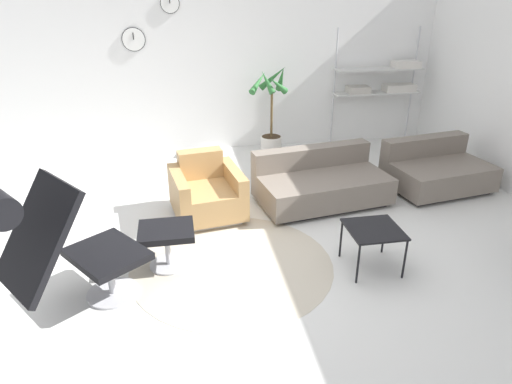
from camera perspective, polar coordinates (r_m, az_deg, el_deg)
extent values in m
plane|color=silver|center=(4.58, -0.75, -7.11)|extent=(12.00, 12.00, 0.00)
cube|color=white|center=(7.10, -5.14, 16.38)|extent=(12.00, 0.06, 2.80)
cylinder|color=black|center=(7.02, -15.05, 17.94)|extent=(0.33, 0.01, 0.33)
cylinder|color=white|center=(7.02, -15.05, 17.94)|extent=(0.31, 0.02, 0.31)
cube|color=black|center=(7.00, -15.10, 18.30)|extent=(0.01, 0.01, 0.09)
cylinder|color=black|center=(6.97, -10.72, 22.16)|extent=(0.27, 0.01, 0.27)
cylinder|color=white|center=(6.97, -10.72, 22.16)|extent=(0.25, 0.02, 0.25)
cube|color=black|center=(6.95, -10.75, 22.47)|extent=(0.01, 0.01, 0.08)
cylinder|color=#BCB29E|center=(4.35, -3.01, -9.04)|extent=(1.90, 1.90, 0.01)
cylinder|color=#BCBCC1|center=(4.16, -17.40, -11.93)|extent=(0.62, 0.62, 0.02)
cylinder|color=#BCBCC1|center=(4.06, -17.72, -9.89)|extent=(0.06, 0.06, 0.34)
cube|color=black|center=(3.95, -18.11, -7.38)|extent=(0.77, 0.80, 0.06)
cube|color=black|center=(3.60, -25.66, -4.93)|extent=(0.79, 0.81, 0.74)
cylinder|color=#BCBCC1|center=(4.41, -10.79, -8.86)|extent=(0.36, 0.36, 0.02)
cylinder|color=#BCBCC1|center=(4.32, -10.97, -7.00)|extent=(0.05, 0.05, 0.32)
cube|color=black|center=(4.22, -11.17, -4.82)|extent=(0.50, 0.42, 0.06)
cube|color=silver|center=(5.22, -5.99, -2.66)|extent=(0.70, 0.73, 0.06)
cube|color=#AD8451|center=(5.14, -6.08, -0.87)|extent=(0.62, 0.86, 0.30)
cube|color=#AD8451|center=(5.29, -6.99, 3.54)|extent=(0.52, 0.25, 0.32)
cube|color=#AD8451|center=(5.17, -2.77, 0.50)|extent=(0.24, 0.80, 0.48)
cube|color=#AD8451|center=(5.05, -9.55, -0.44)|extent=(0.24, 0.80, 0.48)
cube|color=black|center=(5.56, 8.16, -1.05)|extent=(1.46, 0.93, 0.05)
cube|color=#70665B|center=(5.48, 8.27, 0.61)|extent=(1.63, 1.08, 0.30)
cube|color=#70665B|center=(5.65, 6.97, 4.44)|extent=(1.52, 0.44, 0.25)
cube|color=black|center=(6.30, 21.53, 0.58)|extent=(1.19, 0.88, 0.05)
cube|color=#70665B|center=(6.24, 21.78, 2.06)|extent=(1.33, 1.03, 0.30)
cube|color=#70665B|center=(6.37, 20.35, 5.43)|extent=(1.23, 0.39, 0.25)
cube|color=black|center=(4.25, 14.54, -4.53)|extent=(0.47, 0.47, 0.02)
cylinder|color=black|center=(4.10, 12.64, -8.79)|extent=(0.02, 0.02, 0.39)
cylinder|color=black|center=(4.27, 18.10, -8.00)|extent=(0.02, 0.02, 0.39)
cylinder|color=black|center=(4.44, 10.57, -5.78)|extent=(0.02, 0.02, 0.39)
cylinder|color=black|center=(4.60, 15.69, -5.18)|extent=(0.02, 0.02, 0.39)
cylinder|color=silver|center=(7.06, 1.91, 5.88)|extent=(0.31, 0.31, 0.28)
cylinder|color=#382819|center=(7.02, 1.92, 6.89)|extent=(0.29, 0.29, 0.02)
cylinder|color=brown|center=(6.92, 1.96, 9.71)|extent=(0.04, 0.04, 0.70)
cone|color=#2D6B33|center=(6.83, 3.17, 13.99)|extent=(0.10, 0.35, 0.41)
cone|color=#2D6B33|center=(6.98, 2.16, 14.12)|extent=(0.44, 0.22, 0.40)
cone|color=#2D6B33|center=(6.91, 0.33, 13.60)|extent=(0.37, 0.45, 0.31)
cone|color=#2D6B33|center=(6.73, 1.42, 13.56)|extent=(0.26, 0.29, 0.34)
cone|color=#2D6B33|center=(6.71, 2.77, 13.21)|extent=(0.35, 0.24, 0.29)
cylinder|color=#BCBCC1|center=(7.45, 9.73, 12.65)|extent=(0.03, 0.03, 1.81)
cylinder|color=#BCBCC1|center=(7.99, 18.92, 12.50)|extent=(0.03, 0.03, 1.81)
cube|color=silver|center=(7.60, 14.80, 11.92)|extent=(1.38, 0.28, 0.02)
cube|color=silver|center=(7.54, 15.10, 14.61)|extent=(1.38, 0.28, 0.02)
cube|color=beige|center=(7.74, 17.44, 12.34)|extent=(0.49, 0.24, 0.11)
cube|color=silver|center=(7.71, 18.24, 14.93)|extent=(0.41, 0.24, 0.10)
cube|color=#B7B2A8|center=(7.46, 12.63, 12.40)|extent=(0.34, 0.24, 0.10)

